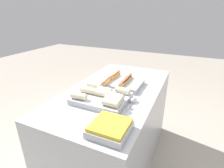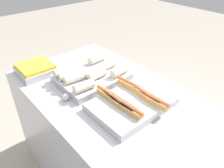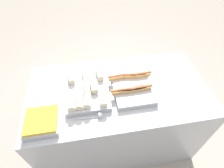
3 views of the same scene
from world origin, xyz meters
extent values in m
plane|color=#ADA393|center=(0.00, 0.00, 0.00)|extent=(12.00, 12.00, 0.00)
cube|color=#B7BABF|center=(0.00, 0.00, 0.46)|extent=(1.65, 0.87, 0.92)
cube|color=#B7BABF|center=(0.12, 0.00, 0.95)|extent=(0.34, 0.49, 0.05)
cube|color=tan|center=(0.10, -0.09, 0.99)|extent=(0.14, 0.05, 0.04)
cylinder|color=#D66B42|center=(0.10, -0.09, 1.01)|extent=(0.16, 0.03, 0.02)
cube|color=tan|center=(0.04, -0.08, 0.99)|extent=(0.15, 0.05, 0.04)
cylinder|color=#D66B42|center=(0.04, -0.08, 1.01)|extent=(0.16, 0.03, 0.02)
cube|color=tan|center=(-0.01, -0.09, 0.99)|extent=(0.15, 0.05, 0.04)
cylinder|color=#D66B42|center=(-0.01, -0.09, 1.01)|extent=(0.16, 0.03, 0.02)
cube|color=tan|center=(0.20, -0.08, 0.99)|extent=(0.15, 0.05, 0.04)
cylinder|color=#D66B42|center=(0.20, -0.08, 1.01)|extent=(0.16, 0.03, 0.02)
cube|color=tan|center=(-0.01, 0.09, 0.99)|extent=(0.15, 0.06, 0.04)
cylinder|color=#D66B42|center=(-0.01, 0.09, 1.01)|extent=(0.16, 0.04, 0.02)
cube|color=tan|center=(0.20, 0.08, 0.99)|extent=(0.14, 0.05, 0.04)
cylinder|color=#D66B42|center=(0.20, 0.08, 1.01)|extent=(0.16, 0.03, 0.02)
cube|color=tan|center=(0.24, 0.08, 0.99)|extent=(0.15, 0.05, 0.04)
cylinder|color=#D66B42|center=(0.24, 0.08, 1.01)|extent=(0.16, 0.03, 0.02)
cube|color=tan|center=(0.14, 0.09, 0.99)|extent=(0.14, 0.05, 0.04)
cylinder|color=#D66B42|center=(0.14, 0.09, 1.01)|extent=(0.16, 0.03, 0.02)
cube|color=tan|center=(0.15, -0.08, 0.99)|extent=(0.14, 0.05, 0.04)
cylinder|color=#D66B42|center=(0.15, -0.08, 1.01)|extent=(0.16, 0.03, 0.02)
cube|color=#B7BABF|center=(-0.29, 0.00, 0.95)|extent=(0.37, 0.47, 0.05)
cylinder|color=beige|center=(-0.35, -0.15, 1.00)|extent=(0.07, 0.14, 0.06)
cylinder|color=beige|center=(-0.16, -0.15, 1.00)|extent=(0.07, 0.14, 0.06)
cylinder|color=beige|center=(-0.28, 0.14, 1.00)|extent=(0.07, 0.14, 0.06)
cylinder|color=beige|center=(-0.42, 0.15, 1.00)|extent=(0.07, 0.14, 0.06)
cylinder|color=beige|center=(-0.41, -0.15, 1.00)|extent=(0.06, 0.14, 0.06)
cylinder|color=beige|center=(-0.15, 0.15, 1.00)|extent=(0.07, 0.14, 0.06)
cylinder|color=beige|center=(-0.29, -0.14, 1.00)|extent=(0.07, 0.14, 0.06)
cylinder|color=beige|center=(-0.28, 0.00, 1.00)|extent=(0.06, 0.14, 0.06)
cylinder|color=beige|center=(-0.22, 0.00, 1.00)|extent=(0.07, 0.14, 0.06)
cube|color=#B7BABF|center=(-0.65, -0.26, 0.95)|extent=(0.26, 0.26, 0.05)
cube|color=gold|center=(-0.65, -0.26, 0.99)|extent=(0.24, 0.24, 0.02)
cylinder|color=silver|center=(-0.31, -0.26, 0.93)|extent=(0.21, 0.02, 0.01)
sphere|color=silver|center=(-0.20, -0.26, 0.95)|extent=(0.04, 0.04, 0.04)
camera|label=1|loc=(-1.50, -0.67, 1.67)|focal=28.00mm
camera|label=2|loc=(0.83, -0.77, 1.76)|focal=35.00mm
camera|label=3|loc=(-0.24, -1.03, 2.13)|focal=28.00mm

